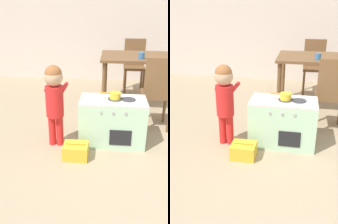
% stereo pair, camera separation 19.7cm
% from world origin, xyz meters
% --- Properties ---
extents(ground_plane, '(16.00, 16.00, 0.00)m').
position_xyz_m(ground_plane, '(0.00, 0.00, 0.00)').
color(ground_plane, tan).
extents(wall_back, '(10.00, 0.06, 2.60)m').
position_xyz_m(wall_back, '(0.00, 3.39, 1.30)').
color(wall_back, beige).
rests_on(wall_back, ground_plane).
extents(play_kitchen, '(0.70, 0.39, 0.52)m').
position_xyz_m(play_kitchen, '(-0.14, 0.75, 0.26)').
color(play_kitchen, '#B2DBB7').
rests_on(play_kitchen, ground_plane).
extents(toy_pot, '(0.22, 0.12, 0.07)m').
position_xyz_m(toy_pot, '(-0.12, 0.75, 0.56)').
color(toy_pot, yellow).
rests_on(toy_pot, play_kitchen).
extents(child_figure, '(0.21, 0.35, 0.89)m').
position_xyz_m(child_figure, '(-0.75, 0.64, 0.58)').
color(child_figure, red).
rests_on(child_figure, ground_plane).
extents(toy_basket, '(0.25, 0.20, 0.17)m').
position_xyz_m(toy_basket, '(-0.50, 0.40, 0.07)').
color(toy_basket, gold).
rests_on(toy_basket, ground_plane).
extents(dining_table, '(1.05, 0.83, 0.77)m').
position_xyz_m(dining_table, '(0.21, 1.89, 0.67)').
color(dining_table, brown).
rests_on(dining_table, ground_plane).
extents(dining_chair_near, '(0.36, 0.36, 0.90)m').
position_xyz_m(dining_chair_near, '(0.39, 1.15, 0.48)').
color(dining_chair_near, brown).
rests_on(dining_chair_near, ground_plane).
extents(dining_chair_far, '(0.36, 0.36, 0.90)m').
position_xyz_m(dining_chair_far, '(0.23, 2.67, 0.48)').
color(dining_chair_far, brown).
rests_on(dining_chair_far, ground_plane).
extents(cup_on_table, '(0.08, 0.08, 0.08)m').
position_xyz_m(cup_on_table, '(0.22, 1.64, 0.82)').
color(cup_on_table, teal).
rests_on(cup_on_table, dining_table).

